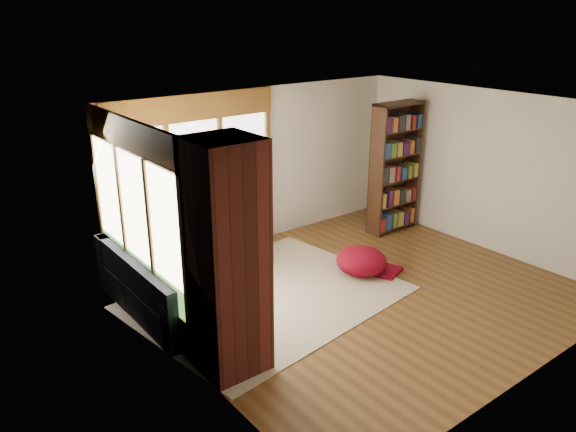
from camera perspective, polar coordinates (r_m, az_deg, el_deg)
floor at (r=8.08m, az=7.51°, el=-7.64°), size 5.50×5.50×0.00m
ceiling at (r=7.25m, az=8.45°, el=10.85°), size 5.50×5.50×0.00m
wall_back at (r=9.40m, az=-2.94°, el=5.07°), size 5.50×0.04×2.60m
wall_front at (r=6.22m, az=24.55°, el=-4.98°), size 5.50×0.04×2.60m
wall_left at (r=6.04m, az=-10.83°, el=-4.14°), size 0.04×5.00×2.60m
wall_right at (r=9.65m, az=19.58°, el=4.31°), size 0.04×5.00×2.60m
windows_back at (r=8.76m, az=-9.30°, el=4.03°), size 2.82×0.10×1.90m
windows_left at (r=7.05m, az=-15.13°, el=-0.44°), size 0.10×2.62×1.90m
roller_blind at (r=7.68m, az=-17.65°, el=4.15°), size 0.03×0.72×0.90m
brick_chimney at (r=5.91m, az=-6.24°, el=-4.44°), size 0.70×0.70×2.60m
sectional_sofa at (r=8.16m, az=-10.91°, el=-5.19°), size 2.20×2.20×0.80m
area_rug at (r=7.87m, az=-2.06°, el=-8.24°), size 3.82×3.10×0.01m
bookshelf at (r=10.03m, az=10.84°, el=4.81°), size 0.98×0.33×2.29m
pouf at (r=8.53m, az=7.47°, el=-4.46°), size 0.83×0.83×0.41m
dog_tan at (r=7.91m, az=-11.13°, el=-2.22°), size 1.02×0.93×0.50m
dog_brindle at (r=7.66m, az=-10.38°, el=-3.03°), size 0.81×0.97×0.47m
throw_pillows at (r=8.05m, az=-10.76°, el=-1.83°), size 1.98×1.68×0.45m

